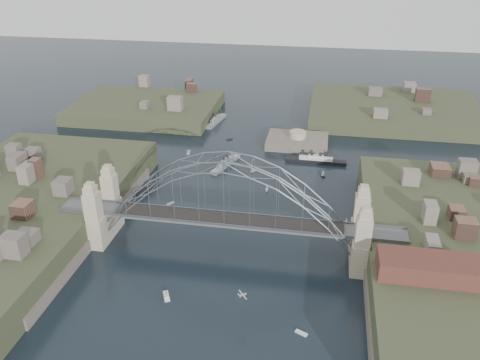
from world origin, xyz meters
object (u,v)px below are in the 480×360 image
Objects in this scene: ocean_liner at (316,160)px; fort_island at (297,146)px; bridge at (227,205)px; naval_cruiser_near at (226,164)px; wharf_shed at (429,268)px; naval_cruiser_far at (216,121)px.

fort_island is at bearing 117.01° from ocean_liner.
naval_cruiser_near is at bearing 102.07° from bridge.
wharf_shed is at bearing -70.50° from ocean_liner.
bridge is 59.93m from ocean_liner.
naval_cruiser_far is 0.83× the size of ocean_liner.
ocean_liner is (-24.62, 69.52, -9.22)m from wharf_shed.
fort_island is at bearing 110.85° from wharf_shed.
bridge is at bearing -99.73° from fort_island.
wharf_shed is 1.18× the size of naval_cruiser_far.
ocean_liner is (41.95, -33.01, -0.10)m from naval_cruiser_far.
fort_island is 1.30× the size of naval_cruiser_far.
ocean_liner is (7.38, -14.48, 1.12)m from fort_island.
fort_island is at bearing 80.27° from bridge.
bridge is 46.23m from wharf_shed.
fort_island is at bearing 45.40° from naval_cruiser_near.
wharf_shed is 82.49m from naval_cruiser_near.
bridge is at bearing -77.93° from naval_cruiser_near.
naval_cruiser_near is (-22.16, -22.47, 1.11)m from fort_island.
naval_cruiser_far reaches higher than ocean_liner.
naval_cruiser_near is at bearing -164.86° from ocean_liner.
ocean_liner reaches higher than naval_cruiser_near.
naval_cruiser_far is at bearing 141.80° from ocean_liner.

